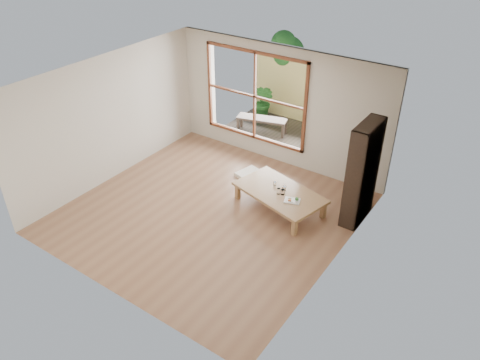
# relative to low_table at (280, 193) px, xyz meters

# --- Properties ---
(ground) EXTENTS (5.00, 5.00, 0.00)m
(ground) POSITION_rel_low_table_xyz_m (-0.99, -0.87, -0.33)
(ground) COLOR #966B4B
(ground) RESTS_ON ground
(low_table) EXTENTS (1.88, 1.34, 0.37)m
(low_table) POSITION_rel_low_table_xyz_m (0.00, 0.00, 0.00)
(low_table) COLOR #A1754E
(low_table) RESTS_ON ground
(floor_cushion) EXTENTS (0.62, 0.62, 0.07)m
(floor_cushion) POSITION_rel_low_table_xyz_m (-1.08, 0.65, -0.29)
(floor_cushion) COLOR white
(floor_cushion) RESTS_ON ground
(bookshelf) EXTENTS (0.31, 0.87, 1.93)m
(bookshelf) POSITION_rel_low_table_xyz_m (1.34, 0.55, 0.64)
(bookshelf) COLOR #31221B
(bookshelf) RESTS_ON ground
(glass_tall) EXTENTS (0.06, 0.06, 0.12)m
(glass_tall) POSITION_rel_low_table_xyz_m (0.02, -0.08, 0.10)
(glass_tall) COLOR silver
(glass_tall) RESTS_ON low_table
(glass_mid) EXTENTS (0.07, 0.07, 0.10)m
(glass_mid) POSITION_rel_low_table_xyz_m (0.09, -0.05, 0.10)
(glass_mid) COLOR silver
(glass_mid) RESTS_ON low_table
(glass_short) EXTENTS (0.07, 0.07, 0.09)m
(glass_short) POSITION_rel_low_table_xyz_m (0.05, 0.08, 0.09)
(glass_short) COLOR silver
(glass_short) RESTS_ON low_table
(glass_small) EXTENTS (0.06, 0.06, 0.07)m
(glass_small) POSITION_rel_low_table_xyz_m (-0.19, 0.13, 0.08)
(glass_small) COLOR silver
(glass_small) RESTS_ON low_table
(food_tray) EXTENTS (0.34, 0.29, 0.09)m
(food_tray) POSITION_rel_low_table_xyz_m (0.37, -0.14, 0.07)
(food_tray) COLOR white
(food_tray) RESTS_ON low_table
(deck) EXTENTS (2.80, 2.00, 0.05)m
(deck) POSITION_rel_low_table_xyz_m (-1.59, 2.69, -0.33)
(deck) COLOR #312924
(deck) RESTS_ON ground
(garden_bench) EXTENTS (1.29, 0.69, 0.39)m
(garden_bench) POSITION_rel_low_table_xyz_m (-2.00, 2.52, 0.03)
(garden_bench) COLOR #31221B
(garden_bench) RESTS_ON deck
(bamboo_fence) EXTENTS (2.80, 0.06, 1.80)m
(bamboo_fence) POSITION_rel_low_table_xyz_m (-1.59, 3.69, 0.57)
(bamboo_fence) COLOR #D9C76F
(bamboo_fence) RESTS_ON ground
(shrub_right) EXTENTS (1.00, 0.94, 0.90)m
(shrub_right) POSITION_rel_low_table_xyz_m (-0.84, 3.26, 0.15)
(shrub_right) COLOR #225620
(shrub_right) RESTS_ON deck
(shrub_left) EXTENTS (0.61, 0.52, 0.99)m
(shrub_left) POSITION_rel_low_table_xyz_m (-2.36, 3.17, 0.19)
(shrub_left) COLOR #225620
(shrub_left) RESTS_ON deck
(garden_tree) EXTENTS (1.04, 0.85, 2.22)m
(garden_tree) POSITION_rel_low_table_xyz_m (-2.27, 3.99, 1.30)
(garden_tree) COLOR #4C3D2D
(garden_tree) RESTS_ON ground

